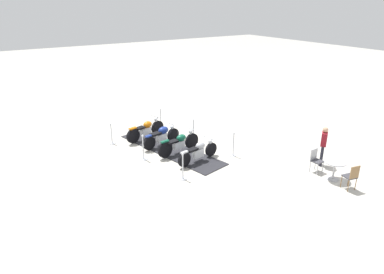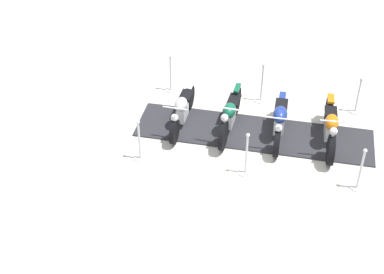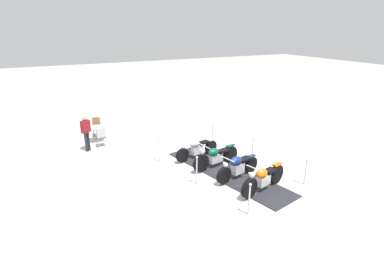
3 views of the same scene
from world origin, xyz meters
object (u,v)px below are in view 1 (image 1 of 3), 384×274
Objects in this scene: motorcycle_navy at (162,136)px; cafe_table at (335,166)px; cafe_chair_near_table at (352,176)px; bystander_person at (324,143)px; motorcycle_forest at (179,143)px; stanchion_right_front at (233,148)px; stanchion_left_front at (183,170)px; stanchion_left_rear at (112,137)px; stanchion_right_mid at (194,134)px; cafe_chair_across_table at (316,159)px; motorcycle_copper at (146,129)px; stanchion_right_rear at (161,121)px; motorcycle_chrome at (199,151)px; stanchion_left_mid at (143,152)px.

motorcycle_navy reaches higher than cafe_table.
cafe_chair_near_table is 0.59× the size of bystander_person.
motorcycle_forest is 2.04× the size of stanchion_right_front.
stanchion_left_front is 1.06× the size of stanchion_left_rear.
stanchion_right_mid reaches higher than cafe_table.
stanchion_right_front is 3.41m from cafe_chair_across_table.
motorcycle_copper is at bearing 89.06° from motorcycle_navy.
stanchion_right_front is 1.33× the size of cafe_table.
motorcycle_navy reaches higher than cafe_chair_across_table.
stanchion_right_mid reaches higher than cafe_chair_across_table.
cafe_table is (5.23, 3.69, 0.07)m from motorcycle_forest.
motorcycle_copper is at bearing -151.07° from cafe_table.
stanchion_right_rear reaches higher than motorcycle_copper.
stanchion_right_mid reaches higher than cafe_chair_near_table.
cafe_chair_near_table reaches higher than cafe_chair_across_table.
cafe_table is at bearing -75.97° from motorcycle_copper.
motorcycle_forest is at bearing -144.80° from cafe_table.
stanchion_right_rear is at bearing 50.51° from motorcycle_navy.
motorcycle_navy is 1.91× the size of stanchion_right_front.
motorcycle_chrome is at bearing -90.96° from motorcycle_navy.
motorcycle_navy is 8.14m from cafe_chair_near_table.
stanchion_right_mid is (0.28, 1.57, -0.14)m from motorcycle_navy.
stanchion_right_front is at bearing -65.31° from motorcycle_navy.
cafe_chair_across_table is (3.24, 3.38, 0.07)m from motorcycle_chrome.
motorcycle_copper is 1.68m from stanchion_left_rear.
stanchion_left_front reaches higher than stanchion_left_rear.
motorcycle_navy is 1.20m from motorcycle_copper.
stanchion_left_front is 1.32× the size of cafe_table.
stanchion_left_mid reaches higher than cafe_chair_near_table.
motorcycle_navy is 7.51m from cafe_table.
motorcycle_chrome is 2.37m from stanchion_left_mid.
stanchion_left_rear is 9.82m from cafe_table.
stanchion_right_mid is 0.67× the size of bystander_person.
cafe_chair_near_table is (6.31, 5.16, 0.22)m from stanchion_left_mid.
bystander_person is at bearing 43.16° from stanchion_left_rear.
stanchion_left_front is at bearing -154.90° from motorcycle_chrome.
cafe_chair_across_table is at bearing -59.17° from motorcycle_forest.
bystander_person reaches higher than cafe_chair_near_table.
stanchion_right_rear is 1.33× the size of cafe_table.
motorcycle_forest is at bearing -91.10° from motorcycle_navy.
stanchion_left_mid is at bearing 11.90° from stanchion_left_rear.
motorcycle_forest reaches higher than motorcycle_navy.
motorcycle_copper is at bearing 151.42° from stanchion_left_mid.
bystander_person is at bearing -46.84° from motorcycle_chrome.
stanchion_right_front is 1.06× the size of stanchion_left_rear.
motorcycle_chrome is 1.92× the size of stanchion_right_mid.
stanchion_left_front is (0.62, -2.95, -0.01)m from stanchion_right_front.
motorcycle_copper is 7.91m from cafe_chair_across_table.
motorcycle_chrome is 2.61× the size of cafe_table.
motorcycle_navy is at bearing -92.87° from motorcycle_copper.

